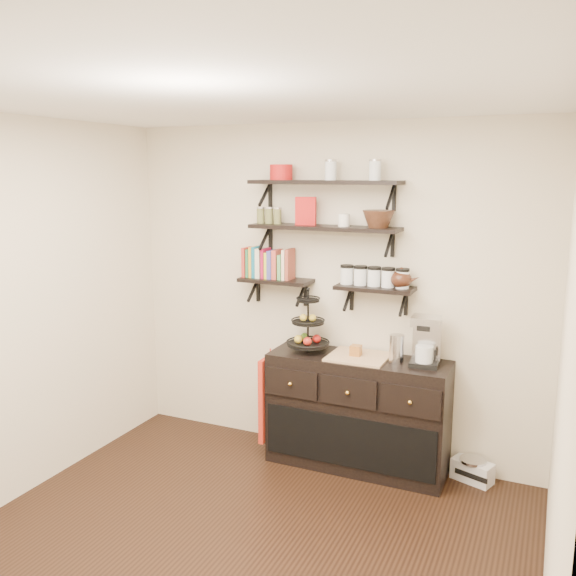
{
  "coord_description": "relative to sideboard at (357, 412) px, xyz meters",
  "views": [
    {
      "loc": [
        1.68,
        -2.84,
        2.31
      ],
      "look_at": [
        -0.1,
        1.15,
        1.48
      ],
      "focal_mm": 38.0,
      "sensor_mm": 36.0,
      "label": 1
    }
  ],
  "objects": [
    {
      "name": "floor",
      "position": [
        -0.34,
        -1.51,
        -0.45
      ],
      "size": [
        3.5,
        3.5,
        0.0
      ],
      "primitive_type": "plane",
      "color": "black",
      "rests_on": "ground"
    },
    {
      "name": "ceiling",
      "position": [
        -0.34,
        -1.51,
        2.25
      ],
      "size": [
        3.5,
        3.5,
        0.02
      ],
      "primitive_type": "cube",
      "color": "white",
      "rests_on": "back_wall"
    },
    {
      "name": "back_wall",
      "position": [
        -0.34,
        0.24,
        0.9
      ],
      "size": [
        3.5,
        0.02,
        2.7
      ],
      "primitive_type": "cube",
      "color": "beige",
      "rests_on": "ground"
    },
    {
      "name": "right_wall",
      "position": [
        1.41,
        -1.51,
        0.9
      ],
      "size": [
        0.02,
        3.5,
        2.7
      ],
      "primitive_type": "cube",
      "color": "beige",
      "rests_on": "ground"
    },
    {
      "name": "shelf_top",
      "position": [
        -0.34,
        0.1,
        1.78
      ],
      "size": [
        1.2,
        0.27,
        0.23
      ],
      "color": "black",
      "rests_on": "back_wall"
    },
    {
      "name": "shelf_mid",
      "position": [
        -0.34,
        0.1,
        1.43
      ],
      "size": [
        1.2,
        0.27,
        0.23
      ],
      "color": "black",
      "rests_on": "back_wall"
    },
    {
      "name": "shelf_low_left",
      "position": [
        -0.76,
        0.12,
        0.98
      ],
      "size": [
        0.6,
        0.25,
        0.23
      ],
      "color": "black",
      "rests_on": "back_wall"
    },
    {
      "name": "shelf_low_right",
      "position": [
        0.08,
        0.12,
        0.98
      ],
      "size": [
        0.6,
        0.25,
        0.23
      ],
      "color": "black",
      "rests_on": "back_wall"
    },
    {
      "name": "cookbooks",
      "position": [
        -0.81,
        0.12,
        1.11
      ],
      "size": [
        0.43,
        0.15,
        0.26
      ],
      "color": "#AC3026",
      "rests_on": "shelf_low_left"
    },
    {
      "name": "glass_canisters",
      "position": [
        0.07,
        0.12,
        1.06
      ],
      "size": [
        0.54,
        0.1,
        0.13
      ],
      "color": "silver",
      "rests_on": "shelf_low_right"
    },
    {
      "name": "sideboard",
      "position": [
        0.0,
        0.0,
        0.0
      ],
      "size": [
        1.4,
        0.5,
        0.92
      ],
      "color": "black",
      "rests_on": "floor"
    },
    {
      "name": "fruit_stand",
      "position": [
        -0.42,
        0.0,
        0.62
      ],
      "size": [
        0.34,
        0.34,
        0.5
      ],
      "rotation": [
        0.0,
        0.0,
        0.28
      ],
      "color": "black",
      "rests_on": "sideboard"
    },
    {
      "name": "candle",
      "position": [
        -0.02,
        0.0,
        0.5
      ],
      "size": [
        0.08,
        0.08,
        0.08
      ],
      "primitive_type": "cube",
      "color": "#945722",
      "rests_on": "sideboard"
    },
    {
      "name": "coffee_maker",
      "position": [
        0.51,
        0.03,
        0.63
      ],
      "size": [
        0.22,
        0.21,
        0.38
      ],
      "rotation": [
        0.0,
        0.0,
        0.06
      ],
      "color": "black",
      "rests_on": "sideboard"
    },
    {
      "name": "thermal_carafe",
      "position": [
        0.3,
        -0.02,
        0.56
      ],
      "size": [
        0.11,
        0.11,
        0.22
      ],
      "primitive_type": "cylinder",
      "color": "silver",
      "rests_on": "sideboard"
    },
    {
      "name": "apron",
      "position": [
        -0.73,
        -0.1,
        0.04
      ],
      "size": [
        0.04,
        0.3,
        0.7
      ],
      "primitive_type": "cube",
      "color": "#B62313",
      "rests_on": "sideboard"
    },
    {
      "name": "radio",
      "position": [
        0.88,
        0.12,
        -0.36
      ],
      "size": [
        0.33,
        0.25,
        0.18
      ],
      "rotation": [
        0.0,
        0.0,
        -0.34
      ],
      "color": "silver",
      "rests_on": "floor"
    },
    {
      "name": "recipe_box",
      "position": [
        -0.49,
        0.1,
        1.56
      ],
      "size": [
        0.17,
        0.09,
        0.22
      ],
      "primitive_type": "cube",
      "rotation": [
        0.0,
        0.0,
        0.21
      ],
      "color": "#AB1413",
      "rests_on": "shelf_mid"
    },
    {
      "name": "walnut_bowl",
      "position": [
        0.1,
        0.1,
        1.51
      ],
      "size": [
        0.24,
        0.24,
        0.13
      ],
      "primitive_type": null,
      "color": "black",
      "rests_on": "shelf_mid"
    },
    {
      "name": "ramekins",
      "position": [
        -0.17,
        0.1,
        1.5
      ],
      "size": [
        0.09,
        0.09,
        0.1
      ],
      "primitive_type": "cylinder",
      "color": "white",
      "rests_on": "shelf_mid"
    },
    {
      "name": "teapot",
      "position": [
        0.28,
        0.12,
        1.08
      ],
      "size": [
        0.23,
        0.18,
        0.16
      ],
      "primitive_type": null,
      "rotation": [
        0.0,
        0.0,
        0.13
      ],
      "color": "#381C11",
      "rests_on": "shelf_low_right"
    },
    {
      "name": "red_pot",
      "position": [
        -0.7,
        0.1,
        1.86
      ],
      "size": [
        0.18,
        0.18,
        0.12
      ],
      "primitive_type": "cylinder",
      "color": "#AB1413",
      "rests_on": "shelf_top"
    }
  ]
}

